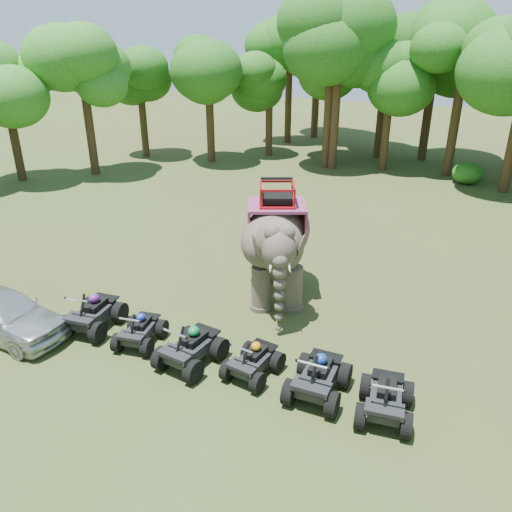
{
  "coord_description": "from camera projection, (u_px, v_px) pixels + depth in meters",
  "views": [
    {
      "loc": [
        6.09,
        -11.96,
        8.48
      ],
      "look_at": [
        0.0,
        1.2,
        1.9
      ],
      "focal_mm": 35.0,
      "sensor_mm": 36.0,
      "label": 1
    }
  ],
  "objects": [
    {
      "name": "atv_1",
      "position": [
        140.0,
        327.0,
        14.57
      ],
      "size": [
        1.39,
        1.73,
        1.15
      ],
      "primitive_type": null,
      "rotation": [
        0.0,
        0.0,
        0.17
      ],
      "color": "black",
      "rests_on": "ground"
    },
    {
      "name": "tree_1",
      "position": [
        458.0,
        102.0,
        30.2
      ],
      "size": [
        6.33,
        6.33,
        9.04
      ],
      "primitive_type": null,
      "color": "#195114",
      "rests_on": "ground"
    },
    {
      "name": "tree_33",
      "position": [
        330.0,
        89.0,
        31.82
      ],
      "size": [
        7.04,
        7.04,
        10.06
      ],
      "primitive_type": null,
      "color": "#195114",
      "rests_on": "ground"
    },
    {
      "name": "ground",
      "position": [
        240.0,
        325.0,
        15.72
      ],
      "size": [
        110.0,
        110.0,
        0.0
      ],
      "primitive_type": "plane",
      "color": "#47381E",
      "rests_on": "ground"
    },
    {
      "name": "atv_4",
      "position": [
        319.0,
        372.0,
        12.46
      ],
      "size": [
        1.38,
        1.88,
        1.37
      ],
      "primitive_type": null,
      "rotation": [
        0.0,
        0.0,
        0.02
      ],
      "color": "black",
      "rests_on": "ground"
    },
    {
      "name": "tree_39",
      "position": [
        289.0,
        92.0,
        39.69
      ],
      "size": [
        5.61,
        5.61,
        8.02
      ],
      "primitive_type": null,
      "color": "#195114",
      "rests_on": "ground"
    },
    {
      "name": "atv_5",
      "position": [
        386.0,
        393.0,
        11.79
      ],
      "size": [
        1.5,
        1.91,
        1.3
      ],
      "primitive_type": null,
      "rotation": [
        0.0,
        0.0,
        0.13
      ],
      "color": "black",
      "rests_on": "ground"
    },
    {
      "name": "tree_25",
      "position": [
        11.0,
        120.0,
        29.47
      ],
      "size": [
        5.08,
        5.08,
        7.25
      ],
      "primitive_type": null,
      "color": "#195114",
      "rests_on": "ground"
    },
    {
      "name": "tree_28",
      "position": [
        209.0,
        103.0,
        33.78
      ],
      "size": [
        5.55,
        5.55,
        7.92
      ],
      "primitive_type": null,
      "color": "#195114",
      "rests_on": "ground"
    },
    {
      "name": "tree_30",
      "position": [
        330.0,
        109.0,
        34.24
      ],
      "size": [
        4.93,
        4.93,
        7.04
      ],
      "primitive_type": null,
      "color": "#195114",
      "rests_on": "ground"
    },
    {
      "name": "atv_2",
      "position": [
        190.0,
        343.0,
        13.63
      ],
      "size": [
        1.56,
        1.99,
        1.37
      ],
      "primitive_type": null,
      "rotation": [
        0.0,
        0.0,
        -0.12
      ],
      "color": "black",
      "rests_on": "ground"
    },
    {
      "name": "tree_36",
      "position": [
        385.0,
        90.0,
        36.68
      ],
      "size": [
        6.24,
        6.24,
        8.91
      ],
      "primitive_type": null,
      "color": "#195114",
      "rests_on": "ground"
    },
    {
      "name": "tree_40",
      "position": [
        431.0,
        86.0,
        33.86
      ],
      "size": [
        7.05,
        7.05,
        10.07
      ],
      "primitive_type": null,
      "color": "#195114",
      "rests_on": "ground"
    },
    {
      "name": "tree_37",
      "position": [
        317.0,
        75.0,
        41.19
      ],
      "size": [
        7.12,
        7.12,
        10.18
      ],
      "primitive_type": null,
      "color": "#195114",
      "rests_on": "ground"
    },
    {
      "name": "atv_0",
      "position": [
        92.0,
        309.0,
        15.27
      ],
      "size": [
        1.56,
        2.01,
        1.38
      ],
      "primitive_type": null,
      "rotation": [
        0.0,
        0.0,
        0.12
      ],
      "color": "black",
      "rests_on": "ground"
    },
    {
      "name": "tree_35",
      "position": [
        336.0,
        107.0,
        31.85
      ],
      "size": [
        5.63,
        5.63,
        8.04
      ],
      "primitive_type": null,
      "color": "#195114",
      "rests_on": "ground"
    },
    {
      "name": "tree_0",
      "position": [
        388.0,
        115.0,
        31.78
      ],
      "size": [
        5.0,
        5.0,
        7.14
      ],
      "primitive_type": null,
      "color": "#195114",
      "rests_on": "ground"
    },
    {
      "name": "atv_3",
      "position": [
        253.0,
        357.0,
        13.22
      ],
      "size": [
        1.35,
        1.72,
        1.17
      ],
      "primitive_type": null,
      "rotation": [
        0.0,
        0.0,
        -0.13
      ],
      "color": "black",
      "rests_on": "ground"
    },
    {
      "name": "tree_29",
      "position": [
        269.0,
        106.0,
        35.74
      ],
      "size": [
        4.92,
        4.92,
        7.03
      ],
      "primitive_type": null,
      "color": "#195114",
      "rests_on": "ground"
    },
    {
      "name": "tree_26",
      "position": [
        88.0,
        112.0,
        30.66
      ],
      "size": [
        5.41,
        5.41,
        7.72
      ],
      "primitive_type": null,
      "color": "#195114",
      "rests_on": "ground"
    },
    {
      "name": "elephant",
      "position": [
        276.0,
        241.0,
        16.75
      ],
      "size": [
        3.94,
        5.25,
        4.04
      ],
      "primitive_type": null,
      "rotation": [
        0.0,
        0.0,
        0.43
      ],
      "color": "#4B3F36",
      "rests_on": "ground"
    },
    {
      "name": "tree_34",
      "position": [
        383.0,
        99.0,
        34.74
      ],
      "size": [
        5.76,
        5.76,
        8.22
      ],
      "primitive_type": null,
      "color": "#195114",
      "rests_on": "ground"
    },
    {
      "name": "tree_27",
      "position": [
        142.0,
        108.0,
        35.24
      ],
      "size": [
        4.83,
        4.83,
        6.9
      ],
      "primitive_type": null,
      "color": "#195114",
      "rests_on": "ground"
    },
    {
      "name": "parked_car",
      "position": [
        4.0,
        313.0,
        14.97
      ],
      "size": [
        4.32,
        1.9,
        1.45
      ],
      "primitive_type": "imported",
      "rotation": [
        0.0,
        0.0,
        1.53
      ],
      "color": "silver",
      "rests_on": "ground"
    }
  ]
}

